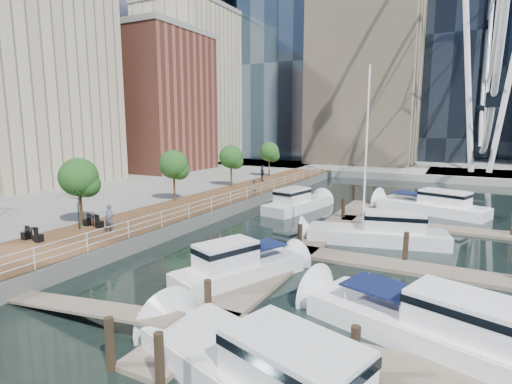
{
  "coord_description": "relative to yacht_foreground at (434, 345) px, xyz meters",
  "views": [
    {
      "loc": [
        11.41,
        -14.22,
        7.71
      ],
      "look_at": [
        -1.55,
        10.97,
        3.0
      ],
      "focal_mm": 28.0,
      "sensor_mm": 36.0,
      "label": 1
    }
  ],
  "objects": [
    {
      "name": "land_inland",
      "position": [
        -47.06,
        14.65,
        0.5
      ],
      "size": [
        48.0,
        90.0,
        1.0
      ],
      "primitive_type": "cube",
      "color": "gray",
      "rests_on": "ground"
    },
    {
      "name": "midrise_condos",
      "position": [
        -44.62,
        26.47,
        13.42
      ],
      "size": [
        19.0,
        67.0,
        28.0
      ],
      "color": "#BCAD8E",
      "rests_on": "ground"
    },
    {
      "name": "railing",
      "position": [
        -17.16,
        14.65,
        1.52
      ],
      "size": [
        0.1,
        60.0,
        1.05
      ],
      "primitive_type": null,
      "color": "white",
      "rests_on": "boardwalk"
    },
    {
      "name": "cafe_seating",
      "position": [
        -21.56,
        -1.01,
        2.23
      ],
      "size": [
        2.91,
        10.92,
        2.61
      ],
      "color": "#0E331A",
      "rests_on": "ground"
    },
    {
      "name": "street_trees",
      "position": [
        -22.46,
        13.65,
        4.29
      ],
      "size": [
        2.6,
        42.6,
        4.6
      ],
      "color": "#3F2B1C",
      "rests_on": "ground"
    },
    {
      "name": "pedestrian_mid",
      "position": [
        -17.65,
        19.89,
        1.74
      ],
      "size": [
        0.84,
        0.9,
        1.49
      ],
      "primitive_type": "imported",
      "rotation": [
        0.0,
        0.0,
        -2.06
      ],
      "color": "#82715A",
      "rests_on": "boardwalk"
    },
    {
      "name": "moored_yachts",
      "position": [
        -3.74,
        11.41,
        0.0
      ],
      "size": [
        24.93,
        34.75,
        11.5
      ],
      "color": "silver",
      "rests_on": "ground"
    },
    {
      "name": "ground",
      "position": [
        -11.06,
        -0.35,
        0.0
      ],
      "size": [
        520.0,
        520.0,
        0.0
      ],
      "primitive_type": "plane",
      "color": "black",
      "rests_on": "ground"
    },
    {
      "name": "pier",
      "position": [
        2.94,
        51.65,
        0.5
      ],
      "size": [
        14.0,
        12.0,
        1.0
      ],
      "primitive_type": "cube",
      "color": "gray",
      "rests_on": "ground"
    },
    {
      "name": "cafe_tables",
      "position": [
        -21.46,
        -2.35,
        1.37
      ],
      "size": [
        2.5,
        13.7,
        0.74
      ],
      "color": "black",
      "rests_on": "ground"
    },
    {
      "name": "seawall",
      "position": [
        -17.06,
        14.65,
        0.5
      ],
      "size": [
        0.25,
        60.0,
        1.0
      ],
      "primitive_type": "cube",
      "color": "#595954",
      "rests_on": "ground"
    },
    {
      "name": "land_far",
      "position": [
        -11.06,
        101.65,
        0.5
      ],
      "size": [
        200.0,
        114.0,
        1.0
      ],
      "primitive_type": "cube",
      "color": "gray",
      "rests_on": "ground"
    },
    {
      "name": "pedestrian_near",
      "position": [
        -19.12,
        3.03,
        1.9
      ],
      "size": [
        0.77,
        0.64,
        1.8
      ],
      "primitive_type": "imported",
      "rotation": [
        0.0,
        0.0,
        0.38
      ],
      "color": "#4C5565",
      "rests_on": "boardwalk"
    },
    {
      "name": "pedestrian_far",
      "position": [
        -21.1,
        28.85,
        1.98
      ],
      "size": [
        1.16,
        1.14,
        1.96
      ],
      "primitive_type": "imported",
      "rotation": [
        0.0,
        0.0,
        2.37
      ],
      "color": "#343641",
      "rests_on": "boardwalk"
    },
    {
      "name": "yacht_foreground",
      "position": [
        0.0,
        0.0,
        0.0
      ],
      "size": [
        10.6,
        5.82,
        2.15
      ],
      "primitive_type": null,
      "rotation": [
        0.0,
        0.0,
        1.25
      ],
      "color": "white",
      "rests_on": "ground"
    },
    {
      "name": "floating_docks",
      "position": [
        -3.09,
        9.63,
        0.49
      ],
      "size": [
        16.0,
        34.0,
        2.6
      ],
      "color": "#6D6051",
      "rests_on": "ground"
    },
    {
      "name": "boardwalk",
      "position": [
        -20.06,
        14.65,
        0.5
      ],
      "size": [
        6.0,
        60.0,
        1.0
      ],
      "primitive_type": "cube",
      "color": "brown",
      "rests_on": "ground"
    }
  ]
}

